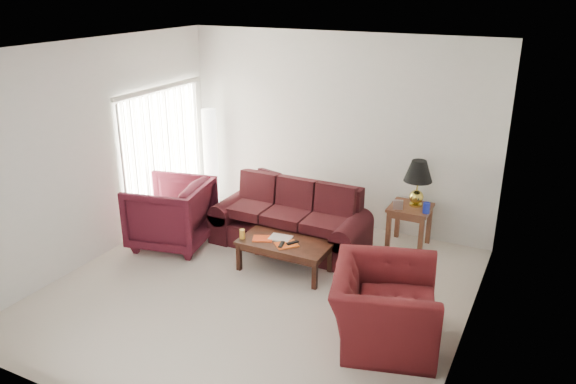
{
  "coord_description": "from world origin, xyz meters",
  "views": [
    {
      "loc": [
        3.14,
        -5.38,
        3.69
      ],
      "look_at": [
        0.0,
        0.85,
        1.05
      ],
      "focal_mm": 35.0,
      "sensor_mm": 36.0,
      "label": 1
    }
  ],
  "objects_px": {
    "floor_lamp": "(211,157)",
    "armchair_right": "(384,306)",
    "coffee_table": "(284,256)",
    "sofa": "(289,217)",
    "armchair_left": "(171,213)",
    "end_table": "(409,226)"
  },
  "relations": [
    {
      "from": "armchair_left",
      "to": "coffee_table",
      "type": "bearing_deg",
      "value": 78.71
    },
    {
      "from": "floor_lamp",
      "to": "coffee_table",
      "type": "bearing_deg",
      "value": -35.42
    },
    {
      "from": "floor_lamp",
      "to": "coffee_table",
      "type": "relative_size",
      "value": 1.4
    },
    {
      "from": "end_table",
      "to": "floor_lamp",
      "type": "bearing_deg",
      "value": 178.53
    },
    {
      "from": "end_table",
      "to": "armchair_right",
      "type": "xyz_separation_m",
      "value": [
        0.37,
        -2.37,
        0.09
      ]
    },
    {
      "from": "floor_lamp",
      "to": "armchair_right",
      "type": "distance_m",
      "value": 4.62
    },
    {
      "from": "sofa",
      "to": "armchair_right",
      "type": "distance_m",
      "value": 2.5
    },
    {
      "from": "armchair_left",
      "to": "armchair_right",
      "type": "height_order",
      "value": "armchair_left"
    },
    {
      "from": "sofa",
      "to": "coffee_table",
      "type": "distance_m",
      "value": 0.79
    },
    {
      "from": "armchair_left",
      "to": "coffee_table",
      "type": "relative_size",
      "value": 0.89
    },
    {
      "from": "floor_lamp",
      "to": "armchair_left",
      "type": "distance_m",
      "value": 1.68
    },
    {
      "from": "coffee_table",
      "to": "floor_lamp",
      "type": "bearing_deg",
      "value": 169.37
    },
    {
      "from": "coffee_table",
      "to": "armchair_left",
      "type": "bearing_deg",
      "value": -154.65
    },
    {
      "from": "sofa",
      "to": "end_table",
      "type": "relative_size",
      "value": 3.57
    },
    {
      "from": "floor_lamp",
      "to": "armchair_right",
      "type": "height_order",
      "value": "floor_lamp"
    },
    {
      "from": "sofa",
      "to": "floor_lamp",
      "type": "bearing_deg",
      "value": 150.31
    },
    {
      "from": "sofa",
      "to": "coffee_table",
      "type": "height_order",
      "value": "sofa"
    },
    {
      "from": "end_table",
      "to": "floor_lamp",
      "type": "distance_m",
      "value": 3.55
    },
    {
      "from": "floor_lamp",
      "to": "armchair_left",
      "type": "relative_size",
      "value": 1.58
    },
    {
      "from": "sofa",
      "to": "floor_lamp",
      "type": "relative_size",
      "value": 1.32
    },
    {
      "from": "floor_lamp",
      "to": "sofa",
      "type": "bearing_deg",
      "value": -24.34
    },
    {
      "from": "armchair_right",
      "to": "coffee_table",
      "type": "xyz_separation_m",
      "value": [
        -1.66,
        0.88,
        -0.2
      ]
    }
  ]
}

